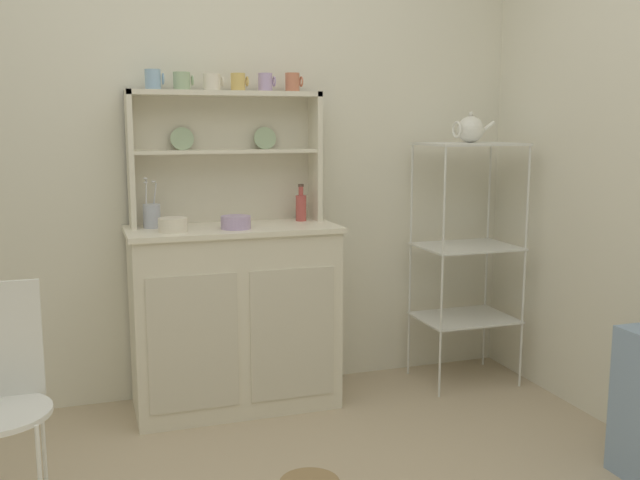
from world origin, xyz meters
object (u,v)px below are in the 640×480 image
(bowl_mixing_large, at_px, (173,225))
(utensil_jar, at_px, (152,215))
(hutch_cabinet, at_px, (234,315))
(cup_sky_0, at_px, (153,80))
(jam_bottle, at_px, (301,206))
(porcelain_teapot, at_px, (470,129))
(hutch_shelf_unit, at_px, (224,146))
(bakers_rack, at_px, (467,235))

(bowl_mixing_large, relative_size, utensil_jar, 0.56)
(utensil_jar, bearing_deg, hutch_cabinet, -12.20)
(cup_sky_0, bearing_deg, hutch_cabinet, -20.40)
(jam_bottle, bearing_deg, utensil_jar, -179.38)
(porcelain_teapot, bearing_deg, jam_bottle, 171.37)
(hutch_shelf_unit, xyz_separation_m, bakers_rack, (1.22, -0.21, -0.47))
(hutch_cabinet, distance_m, cup_sky_0, 1.16)
(hutch_cabinet, bearing_deg, jam_bottle, 13.39)
(utensil_jar, bearing_deg, jam_bottle, 0.62)
(hutch_shelf_unit, xyz_separation_m, porcelain_teapot, (1.22, -0.21, 0.08))
(bakers_rack, height_order, cup_sky_0, cup_sky_0)
(hutch_cabinet, xyz_separation_m, porcelain_teapot, (1.22, -0.04, 0.88))
(bakers_rack, height_order, jam_bottle, bakers_rack)
(porcelain_teapot, bearing_deg, hutch_cabinet, 177.93)
(utensil_jar, bearing_deg, bowl_mixing_large, -63.17)
(bowl_mixing_large, bearing_deg, porcelain_teapot, 1.10)
(cup_sky_0, bearing_deg, hutch_shelf_unit, 6.90)
(hutch_shelf_unit, bearing_deg, hutch_cabinet, -90.00)
(bowl_mixing_large, bearing_deg, cup_sky_0, 102.28)
(bakers_rack, bearing_deg, jam_bottle, 171.39)
(hutch_shelf_unit, relative_size, utensil_jar, 3.92)
(bowl_mixing_large, distance_m, jam_bottle, 0.67)
(jam_bottle, distance_m, porcelain_teapot, 0.95)
(bakers_rack, xyz_separation_m, bowl_mixing_large, (-1.51, -0.03, 0.13))
(cup_sky_0, bearing_deg, jam_bottle, -2.98)
(hutch_shelf_unit, height_order, bakers_rack, hutch_shelf_unit)
(bakers_rack, distance_m, cup_sky_0, 1.74)
(hutch_cabinet, xyz_separation_m, cup_sky_0, (-0.33, 0.12, 1.11))
(jam_bottle, bearing_deg, bowl_mixing_large, -166.18)
(bowl_mixing_large, height_order, porcelain_teapot, porcelain_teapot)
(hutch_shelf_unit, distance_m, jam_bottle, 0.48)
(hutch_shelf_unit, bearing_deg, jam_bottle, -11.81)
(hutch_cabinet, bearing_deg, hutch_shelf_unit, 90.00)
(bakers_rack, xyz_separation_m, cup_sky_0, (-1.55, 0.17, 0.77))
(hutch_shelf_unit, xyz_separation_m, utensil_jar, (-0.36, -0.08, -0.31))
(hutch_cabinet, height_order, porcelain_teapot, porcelain_teapot)
(hutch_shelf_unit, xyz_separation_m, jam_bottle, (0.36, -0.08, -0.30))
(cup_sky_0, distance_m, utensil_jar, 0.62)
(hutch_shelf_unit, relative_size, bakers_rack, 0.73)
(cup_sky_0, xyz_separation_m, porcelain_teapot, (1.55, -0.17, -0.23))
(bakers_rack, bearing_deg, bowl_mixing_large, -178.90)
(bakers_rack, distance_m, bowl_mixing_large, 1.52)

